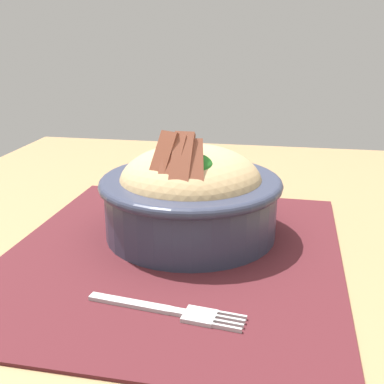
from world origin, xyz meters
name	(u,v)px	position (x,y,z in m)	size (l,w,h in m)	color
table	(175,342)	(0.00, 0.00, 0.70)	(1.10, 0.81, 0.78)	#99754C
placemat	(173,254)	(-0.04, -0.01, 0.78)	(0.39, 0.34, 0.00)	#47191E
bowl	(192,194)	(-0.09, 0.00, 0.83)	(0.20, 0.20, 0.13)	#2D3347
fork	(172,311)	(0.07, 0.01, 0.78)	(0.03, 0.14, 0.00)	#B3B3B3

